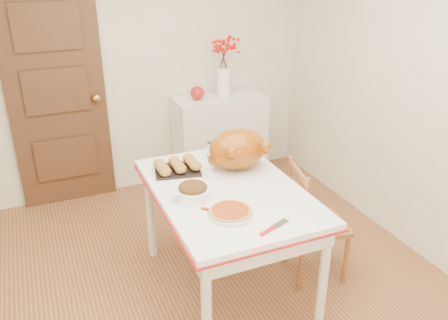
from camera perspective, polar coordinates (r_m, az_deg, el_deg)
name	(u,v)px	position (r m, az deg, el deg)	size (l,w,h in m)	color
floor	(213,307)	(3.31, -1.38, -17.66)	(3.50, 4.00, 0.00)	brown
wall_back	(132,65)	(4.49, -11.35, 11.43)	(3.50, 0.00, 2.50)	silver
wall_right	(439,101)	(3.64, 25.07, 6.60)	(0.00, 4.00, 2.50)	silver
door_back	(57,97)	(4.43, -19.93, 7.32)	(0.85, 0.06, 2.06)	#3E2A17
sideboard	(220,139)	(4.75, -0.50, 2.56)	(0.91, 0.40, 0.91)	silver
kitchen_table	(227,240)	(3.22, 0.36, -9.86)	(0.93, 1.35, 0.81)	white
chair_oak	(318,221)	(3.42, 11.48, -7.39)	(0.39, 0.39, 0.89)	#9B5832
berry_vase	(224,67)	(4.55, -0.04, 11.45)	(0.31, 0.31, 0.59)	white
apple	(197,93)	(4.50, -3.33, 8.28)	(0.13, 0.13, 0.13)	#AB1818
turkey_platter	(238,151)	(3.19, 1.69, 1.08)	(0.48, 0.38, 0.30)	#8C460C
pumpkin_pie	(230,212)	(2.70, 0.80, -6.40)	(0.26, 0.26, 0.05)	#983713
stuffing_dish	(193,191)	(2.88, -3.88, -3.84)	(0.27, 0.21, 0.10)	#3F290D
rolls_tray	(177,166)	(3.24, -5.79, -0.74)	(0.31, 0.24, 0.08)	#9C6934
pie_server	(274,227)	(2.61, 6.23, -8.24)	(0.23, 0.07, 0.01)	silver
carving_knife	(220,211)	(2.75, -0.49, -6.35)	(0.24, 0.06, 0.01)	silver
drinking_glass	(212,150)	(3.44, -1.54, 1.22)	(0.07, 0.07, 0.11)	white
shaker_pair	(243,145)	(3.56, 2.37, 1.82)	(0.09, 0.04, 0.09)	white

